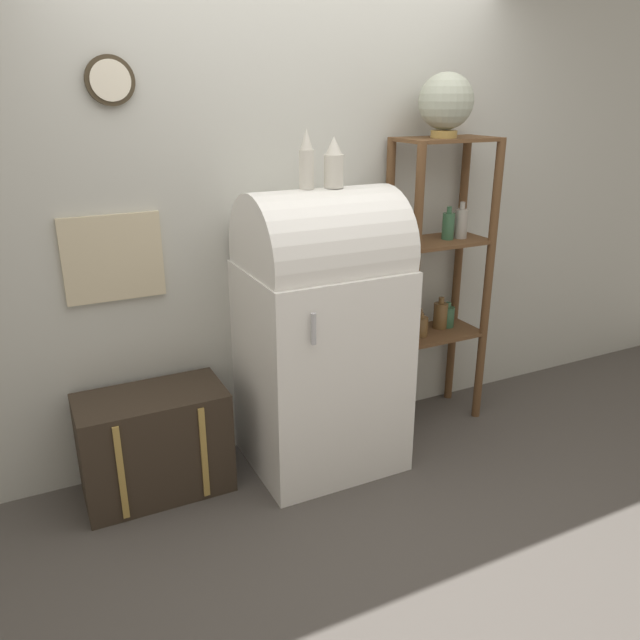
# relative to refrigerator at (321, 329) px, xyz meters

# --- Properties ---
(ground_plane) EXTENTS (12.00, 12.00, 0.00)m
(ground_plane) POSITION_rel_refrigerator_xyz_m (0.00, -0.22, -0.78)
(ground_plane) COLOR #4C4742
(wall_back) EXTENTS (7.00, 0.09, 2.70)m
(wall_back) POSITION_rel_refrigerator_xyz_m (-0.01, 0.35, 0.58)
(wall_back) COLOR #B7B7AD
(wall_back) RESTS_ON ground_plane
(refrigerator) EXTENTS (0.78, 0.69, 1.50)m
(refrigerator) POSITION_rel_refrigerator_xyz_m (0.00, 0.00, 0.00)
(refrigerator) COLOR white
(refrigerator) RESTS_ON ground_plane
(suitcase_trunk) EXTENTS (0.72, 0.39, 0.55)m
(suitcase_trunk) POSITION_rel_refrigerator_xyz_m (-0.89, 0.10, -0.50)
(suitcase_trunk) COLOR #33281E
(suitcase_trunk) RESTS_ON ground_plane
(shelf_unit) EXTENTS (0.57, 0.34, 1.71)m
(shelf_unit) POSITION_rel_refrigerator_xyz_m (0.84, 0.14, 0.16)
(shelf_unit) COLOR brown
(shelf_unit) RESTS_ON ground_plane
(globe) EXTENTS (0.29, 0.29, 0.33)m
(globe) POSITION_rel_refrigerator_xyz_m (0.79, 0.11, 1.11)
(globe) COLOR #AD8942
(globe) RESTS_ON shelf_unit
(vase_left) EXTENTS (0.07, 0.07, 0.28)m
(vase_left) POSITION_rel_refrigerator_xyz_m (-0.07, 0.01, 0.86)
(vase_left) COLOR beige
(vase_left) RESTS_ON refrigerator
(vase_center) EXTENTS (0.09, 0.09, 0.24)m
(vase_center) POSITION_rel_refrigerator_xyz_m (0.06, -0.00, 0.84)
(vase_center) COLOR beige
(vase_center) RESTS_ON refrigerator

